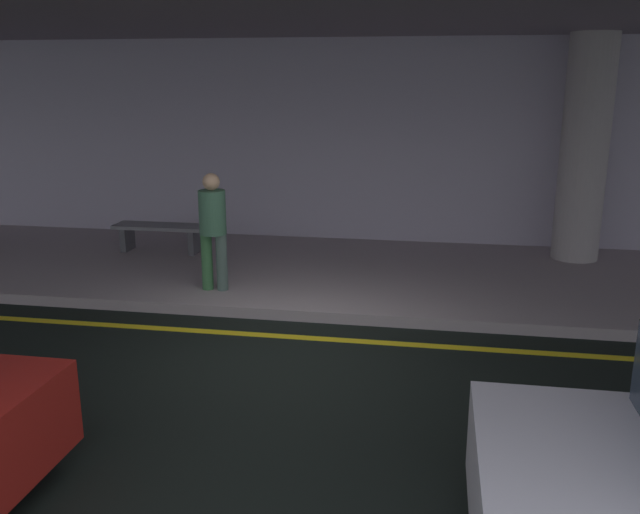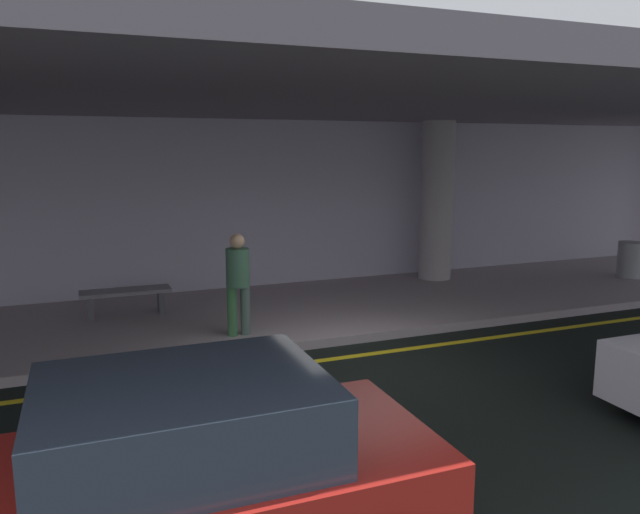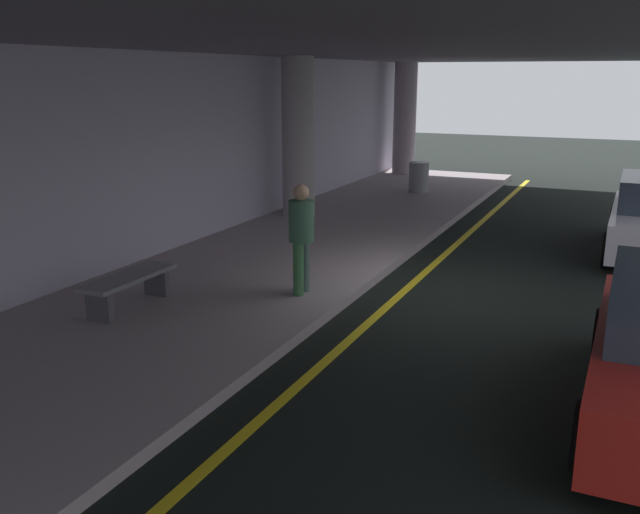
{
  "view_description": "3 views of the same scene",
  "coord_description": "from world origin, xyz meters",
  "views": [
    {
      "loc": [
        1.67,
        -7.23,
        3.11
      ],
      "look_at": [
        0.17,
        1.38,
        0.79
      ],
      "focal_mm": 38.14,
      "sensor_mm": 36.0,
      "label": 1
    },
    {
      "loc": [
        -3.7,
        -7.76,
        3.16
      ],
      "look_at": [
        0.07,
        1.87,
        1.33
      ],
      "focal_mm": 34.23,
      "sensor_mm": 36.0,
      "label": 2
    },
    {
      "loc": [
        -10.45,
        -2.74,
        3.4
      ],
      "look_at": [
        -1.58,
        1.33,
        0.8
      ],
      "focal_mm": 38.66,
      "sensor_mm": 36.0,
      "label": 3
    }
  ],
  "objects": [
    {
      "name": "support_column_left_mid",
      "position": [
        4.0,
        4.46,
        1.97
      ],
      "size": [
        0.76,
        0.76,
        3.65
      ],
      "primitive_type": "cylinder",
      "color": "#A1999A",
      "rests_on": "sidewalk"
    },
    {
      "name": "lane_stripe_yellow",
      "position": [
        0.0,
        0.46,
        0.0
      ],
      "size": [
        26.0,
        0.14,
        0.01
      ],
      "primitive_type": "cube",
      "color": "yellow",
      "rests_on": "ground"
    },
    {
      "name": "car_red",
      "position": [
        -3.17,
        -3.45,
        0.71
      ],
      "size": [
        4.1,
        1.92,
        1.5
      ],
      "rotation": [
        0.0,
        0.0,
        3.12
      ],
      "color": "#B0201A",
      "rests_on": "ground"
    },
    {
      "name": "ground_plane",
      "position": [
        0.0,
        0.0,
        0.0
      ],
      "size": [
        60.0,
        60.0,
        0.0
      ],
      "primitive_type": "plane",
      "color": "black"
    },
    {
      "name": "traveler_with_luggage",
      "position": [
        -1.42,
        1.72,
        1.11
      ],
      "size": [
        0.38,
        0.38,
        1.68
      ],
      "rotation": [
        0.0,
        0.0,
        5.62
      ],
      "color": "#386D3F",
      "rests_on": "sidewalk"
    },
    {
      "name": "sidewalk",
      "position": [
        0.0,
        3.1,
        0.07
      ],
      "size": [
        26.0,
        4.2,
        0.15
      ],
      "primitive_type": "cube",
      "color": "#A4969C",
      "rests_on": "ground"
    },
    {
      "name": "terminal_back_wall",
      "position": [
        0.0,
        5.35,
        1.9
      ],
      "size": [
        26.0,
        0.3,
        3.8
      ],
      "primitive_type": "cube",
      "color": "#B1A9BE",
      "rests_on": "ground"
    },
    {
      "name": "ceiling_overhang",
      "position": [
        0.0,
        2.6,
        3.95
      ],
      "size": [
        28.0,
        13.2,
        0.3
      ],
      "primitive_type": "cube",
      "color": "slate",
      "rests_on": "support_column_far_left"
    },
    {
      "name": "bench_metal",
      "position": [
        -3.06,
        3.66,
        0.5
      ],
      "size": [
        1.6,
        0.5,
        0.48
      ],
      "color": "slate",
      "rests_on": "sidewalk"
    },
    {
      "name": "trash_bin_steel",
      "position": [
        8.37,
        2.82,
        0.57
      ],
      "size": [
        0.56,
        0.56,
        0.85
      ],
      "primitive_type": "cylinder",
      "color": "gray",
      "rests_on": "sidewalk"
    }
  ]
}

